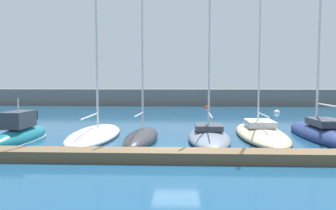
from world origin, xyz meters
The scene contains 11 objects.
ground_plane centered at (0.00, 0.00, 0.00)m, with size 120.00×120.00×0.00m, color navy.
dock_pier centered at (0.00, -1.90, 0.26)m, with size 23.91×1.47×0.52m, color brown.
breakwater_seawall centered at (0.00, 34.41, 1.24)m, with size 108.00×3.16×2.48m, color slate.
motorboat_teal_nearest centered at (-9.85, 2.87, 0.43)m, with size 1.86×6.15×3.17m.
sailboat_white_second centered at (-5.58, 4.41, 0.26)m, with size 3.04×8.95×18.46m.
sailboat_charcoal_third centered at (-2.24, 3.10, 0.28)m, with size 2.25×6.74×12.73m.
sailboat_slate_fourth centered at (2.00, 3.49, 0.33)m, with size 2.67×7.81×13.29m.
sailboat_sand_fifth centered at (5.65, 5.19, 0.28)m, with size 3.27×10.18×20.66m.
sailboat_navy_sixth centered at (9.63, 4.79, 0.35)m, with size 2.86×9.77×16.18m.
mooring_buoy_red centered at (3.65, 29.22, 0.00)m, with size 0.58×0.58×0.58m, color red.
mooring_buoy_white centered at (11.42, 22.22, 0.00)m, with size 0.73×0.73×0.73m, color white.
Camera 1 is at (0.35, -17.70, 3.84)m, focal length 35.94 mm.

